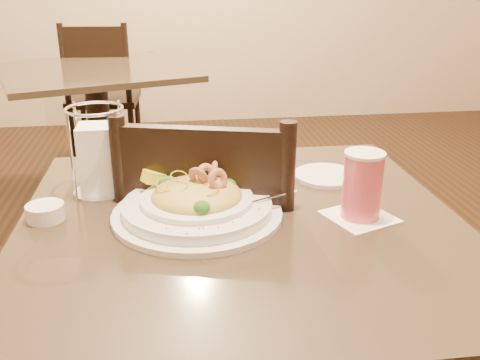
{
  "coord_description": "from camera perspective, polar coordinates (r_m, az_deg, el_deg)",
  "views": [
    {
      "loc": [
        -0.13,
        -0.97,
        1.21
      ],
      "look_at": [
        0.0,
        0.02,
        0.82
      ],
      "focal_mm": 40.0,
      "sensor_mm": 36.0,
      "label": 1
    }
  ],
  "objects": [
    {
      "name": "side_plate",
      "position": [
        1.33,
        9.2,
        0.47
      ],
      "size": [
        0.18,
        0.18,
        0.01
      ],
      "primitive_type": "cylinder",
      "rotation": [
        0.0,
        0.0,
        -0.14
      ],
      "color": "white",
      "rests_on": "main_table"
    },
    {
      "name": "background_table",
      "position": [
        2.96,
        -14.89,
        6.96
      ],
      "size": [
        1.14,
        1.14,
        0.74
      ],
      "rotation": [
        0.0,
        0.0,
        0.33
      ],
      "color": "black",
      "rests_on": "ground"
    },
    {
      "name": "bread_basket",
      "position": [
        1.32,
        -3.56,
        1.26
      ],
      "size": [
        0.2,
        0.17,
        0.05
      ],
      "rotation": [
        0.0,
        0.0,
        0.05
      ],
      "color": "black",
      "rests_on": "main_table"
    },
    {
      "name": "napkin_caddy",
      "position": [
        1.23,
        -14.83,
        2.39
      ],
      "size": [
        0.13,
        0.13,
        0.2
      ],
      "rotation": [
        0.0,
        0.0,
        0.13
      ],
      "color": "silver",
      "rests_on": "main_table"
    },
    {
      "name": "butter_ramekin",
      "position": [
        1.16,
        -20.04,
        -3.24
      ],
      "size": [
        0.09,
        0.09,
        0.03
      ],
      "primitive_type": "cylinder",
      "rotation": [
        0.0,
        0.0,
        -0.26
      ],
      "color": "white",
      "rests_on": "main_table"
    },
    {
      "name": "drink_glass",
      "position": [
        1.1,
        12.91,
        -0.62
      ],
      "size": [
        0.16,
        0.16,
        0.14
      ],
      "rotation": [
        0.0,
        0.0,
        0.37
      ],
      "color": "white",
      "rests_on": "main_table"
    },
    {
      "name": "main_table",
      "position": [
        1.21,
        0.13,
        -14.23
      ],
      "size": [
        0.9,
        0.9,
        0.74
      ],
      "color": "black",
      "rests_on": "ground"
    },
    {
      "name": "dining_chair_near",
      "position": [
        1.39,
        -2.68,
        -9.48
      ],
      "size": [
        0.52,
        0.52,
        0.93
      ],
      "rotation": [
        0.0,
        0.0,
        2.88
      ],
      "color": "black",
      "rests_on": "ground"
    },
    {
      "name": "dining_chair_far",
      "position": [
        3.47,
        -14.47,
        8.96
      ],
      "size": [
        0.44,
        0.44,
        0.93
      ],
      "rotation": [
        0.0,
        0.0,
        3.09
      ],
      "color": "black",
      "rests_on": "ground"
    },
    {
      "name": "pasta_bowl",
      "position": [
        1.1,
        -4.62,
        -2.47
      ],
      "size": [
        0.39,
        0.35,
        0.11
      ],
      "rotation": [
        0.0,
        0.0,
        0.19
      ],
      "color": "white",
      "rests_on": "main_table"
    }
  ]
}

